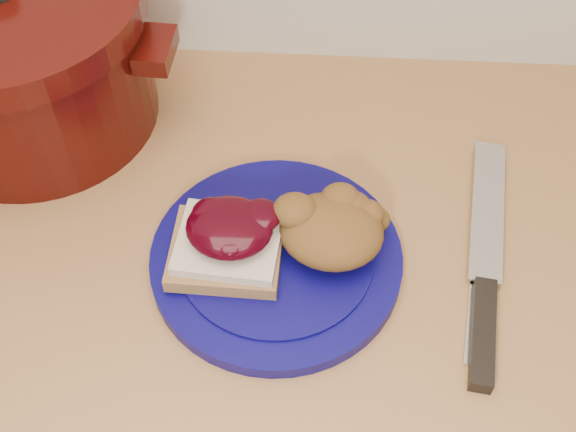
# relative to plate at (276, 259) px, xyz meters

# --- Properties ---
(base_cabinet) EXTENTS (4.00, 0.60, 0.86)m
(base_cabinet) POSITION_rel_plate_xyz_m (-0.05, 0.01, -0.48)
(base_cabinet) COLOR beige
(base_cabinet) RESTS_ON floor
(plate) EXTENTS (0.27, 0.27, 0.02)m
(plate) POSITION_rel_plate_xyz_m (0.00, 0.00, 0.00)
(plate) COLOR #090551
(plate) RESTS_ON wood_countertop
(sandwich) EXTENTS (0.10, 0.09, 0.05)m
(sandwich) POSITION_rel_plate_xyz_m (-0.04, -0.01, 0.03)
(sandwich) COLOR olive
(sandwich) RESTS_ON plate
(stuffing_mound) EXTENTS (0.11, 0.10, 0.05)m
(stuffing_mound) POSITION_rel_plate_xyz_m (0.05, 0.01, 0.04)
(stuffing_mound) COLOR brown
(stuffing_mound) RESTS_ON plate
(chef_knife) EXTENTS (0.06, 0.29, 0.02)m
(chef_knife) POSITION_rel_plate_xyz_m (0.19, -0.03, 0.00)
(chef_knife) COLOR black
(chef_knife) RESTS_ON wood_countertop
(butter_knife) EXTENTS (0.04, 0.16, 0.00)m
(butter_knife) POSITION_rel_plate_xyz_m (0.19, -0.02, -0.00)
(butter_knife) COLOR silver
(butter_knife) RESTS_ON wood_countertop
(dutch_oven) EXTENTS (0.33, 0.29, 0.18)m
(dutch_oven) POSITION_rel_plate_xyz_m (-0.28, 0.19, 0.07)
(dutch_oven) COLOR #340805
(dutch_oven) RESTS_ON wood_countertop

